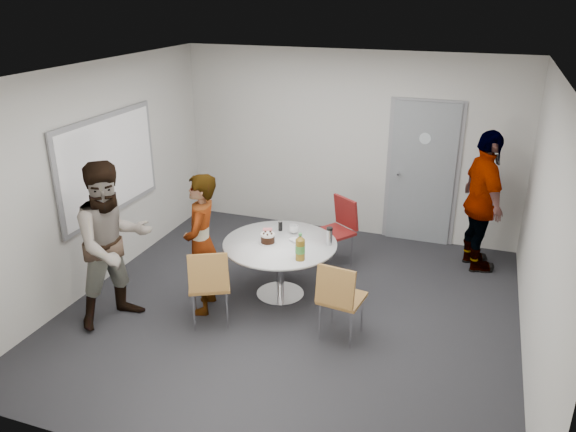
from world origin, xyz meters
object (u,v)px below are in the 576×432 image
at_px(table, 282,250).
at_px(person_left, 113,244).
at_px(whiteboard, 109,165).
at_px(person_right, 483,202).
at_px(chair_near_right, 339,294).
at_px(chair_far, 339,225).
at_px(chair_near_left, 209,280).
at_px(person_main, 202,244).
at_px(door, 422,174).

xyz_separation_m(table, person_left, (-1.53, -1.07, 0.31)).
bearing_deg(whiteboard, person_right, 20.45).
height_order(chair_near_right, chair_far, chair_far).
xyz_separation_m(whiteboard, chair_near_left, (1.73, -0.80, -0.89)).
distance_m(table, person_left, 1.90).
distance_m(chair_near_right, person_main, 1.64).
distance_m(door, chair_far, 1.52).
bearing_deg(chair_near_right, table, 149.85).
bearing_deg(person_main, table, 113.75).
relative_size(table, person_right, 0.72).
height_order(door, person_left, door).
bearing_deg(person_right, whiteboard, 89.26).
distance_m(table, chair_near_right, 1.11).
distance_m(whiteboard, chair_far, 3.02).
height_order(person_main, person_left, person_left).
bearing_deg(door, chair_near_right, -98.81).
bearing_deg(person_left, door, -11.56).
bearing_deg(table, person_main, -142.60).
height_order(door, chair_far, door).
height_order(table, chair_far, table).
relative_size(whiteboard, person_main, 1.16).
bearing_deg(person_left, person_main, -27.92).
height_order(door, person_right, door).
bearing_deg(chair_far, chair_near_left, 99.30).
height_order(chair_near_left, person_left, person_left).
bearing_deg(person_right, chair_near_right, 128.77).
relative_size(chair_near_right, person_right, 0.48).
distance_m(chair_near_right, chair_far, 1.80).
distance_m(door, table, 2.61).
bearing_deg(person_main, whiteboard, -121.88).
height_order(door, whiteboard, door).
relative_size(door, person_left, 1.15).
xyz_separation_m(door, whiteboard, (-3.56, -2.28, 0.42)).
bearing_deg(chair_far, table, 103.56).
xyz_separation_m(door, chair_near_right, (-0.45, -2.88, -0.48)).
relative_size(chair_near_left, chair_near_right, 1.02).
relative_size(person_left, person_right, 0.99).
xyz_separation_m(chair_near_right, chair_far, (-0.46, 1.74, 0.02)).
height_order(whiteboard, chair_far, whiteboard).
distance_m(door, whiteboard, 4.25).
bearing_deg(chair_far, chair_near_right, 139.67).
bearing_deg(chair_far, person_main, 89.59).
bearing_deg(chair_near_right, person_main, -176.40).
relative_size(table, chair_far, 1.45).
relative_size(door, chair_near_left, 2.30).
distance_m(table, person_right, 2.70).
bearing_deg(door, chair_far, -128.51).
xyz_separation_m(table, person_right, (2.17, 1.57, 0.32)).
bearing_deg(person_left, person_right, -25.02).
height_order(chair_far, person_left, person_left).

